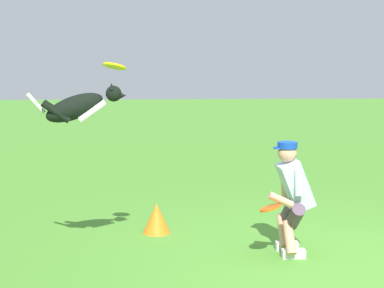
% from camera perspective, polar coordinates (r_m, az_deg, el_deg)
% --- Properties ---
extents(ground_plane, '(60.00, 60.00, 0.00)m').
position_cam_1_polar(ground_plane, '(6.33, 13.95, -12.12)').
color(ground_plane, '#4C8C2E').
extents(person, '(0.57, 0.65, 1.29)m').
position_cam_1_polar(person, '(6.55, 9.94, -4.98)').
color(person, silver).
rests_on(person, ground_plane).
extents(dog, '(1.04, 0.32, 0.47)m').
position_cam_1_polar(dog, '(6.15, -11.16, 3.70)').
color(dog, black).
extents(frisbee_flying, '(0.27, 0.27, 0.11)m').
position_cam_1_polar(frisbee_flying, '(6.13, -7.75, 7.71)').
color(frisbee_flying, yellow).
extents(frisbee_held, '(0.29, 0.30, 0.12)m').
position_cam_1_polar(frisbee_held, '(6.27, 7.83, -6.34)').
color(frisbee_held, '#F0540E').
rests_on(frisbee_held, person).
extents(training_cone, '(0.35, 0.35, 0.39)m').
position_cam_1_polar(training_cone, '(7.39, -3.57, -7.40)').
color(training_cone, orange).
rests_on(training_cone, ground_plane).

